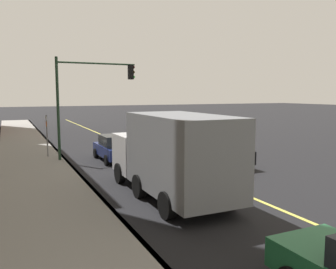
{
  "coord_description": "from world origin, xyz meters",
  "views": [
    {
      "loc": [
        -15.1,
        8.43,
        3.98
      ],
      "look_at": [
        -0.54,
        1.62,
        2.09
      ],
      "focal_mm": 37.28,
      "sensor_mm": 36.0,
      "label": 1
    }
  ],
  "objects_px": {
    "truck_gray": "(173,154)",
    "street_sign_post": "(47,133)",
    "car_black": "(216,151)",
    "car_navy": "(115,148)",
    "traffic_light_mast": "(88,90)"
  },
  "relations": [
    {
      "from": "car_black",
      "to": "street_sign_post",
      "type": "relative_size",
      "value": 1.74
    },
    {
      "from": "street_sign_post",
      "to": "traffic_light_mast",
      "type": "bearing_deg",
      "value": -123.5
    },
    {
      "from": "car_navy",
      "to": "truck_gray",
      "type": "distance_m",
      "value": 8.22
    },
    {
      "from": "car_black",
      "to": "car_navy",
      "type": "height_order",
      "value": "car_navy"
    },
    {
      "from": "car_navy",
      "to": "street_sign_post",
      "type": "bearing_deg",
      "value": 56.87
    },
    {
      "from": "car_black",
      "to": "truck_gray",
      "type": "xyz_separation_m",
      "value": [
        -4.71,
        4.99,
        0.94
      ]
    },
    {
      "from": "traffic_light_mast",
      "to": "street_sign_post",
      "type": "height_order",
      "value": "traffic_light_mast"
    },
    {
      "from": "car_black",
      "to": "traffic_light_mast",
      "type": "xyz_separation_m",
      "value": [
        4.28,
        6.16,
        3.42
      ]
    },
    {
      "from": "truck_gray",
      "to": "street_sign_post",
      "type": "height_order",
      "value": "truck_gray"
    },
    {
      "from": "car_black",
      "to": "truck_gray",
      "type": "relative_size",
      "value": 0.64
    },
    {
      "from": "truck_gray",
      "to": "street_sign_post",
      "type": "xyz_separation_m",
      "value": [
        10.5,
        3.44,
        -0.1
      ]
    },
    {
      "from": "car_navy",
      "to": "traffic_light_mast",
      "type": "bearing_deg",
      "value": 57.51
    },
    {
      "from": "truck_gray",
      "to": "street_sign_post",
      "type": "relative_size",
      "value": 2.7
    },
    {
      "from": "car_navy",
      "to": "traffic_light_mast",
      "type": "distance_m",
      "value": 3.73
    },
    {
      "from": "car_black",
      "to": "street_sign_post",
      "type": "height_order",
      "value": "street_sign_post"
    }
  ]
}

